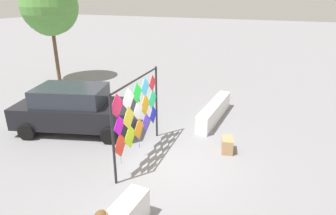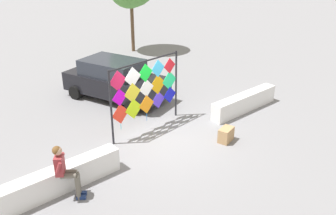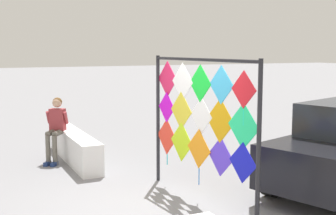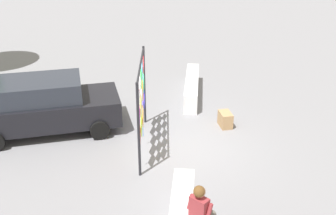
# 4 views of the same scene
# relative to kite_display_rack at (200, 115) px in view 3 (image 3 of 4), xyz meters

# --- Properties ---
(ground) EXTENTS (120.00, 120.00, 0.00)m
(ground) POSITION_rel_kite_display_rack_xyz_m (0.00, -1.01, -1.56)
(ground) COLOR gray
(plaza_ledge_left) EXTENTS (3.41, 0.47, 0.70)m
(plaza_ledge_left) POSITION_rel_kite_display_rack_xyz_m (-3.89, -1.31, -1.21)
(plaza_ledge_left) COLOR white
(plaza_ledge_left) RESTS_ON ground
(kite_display_rack) EXTENTS (3.10, 0.35, 2.56)m
(kite_display_rack) POSITION_rel_kite_display_rack_xyz_m (0.00, 0.00, 0.00)
(kite_display_rack) COLOR #232328
(kite_display_rack) RESTS_ON ground
(seated_vendor) EXTENTS (0.75, 0.69, 1.55)m
(seated_vendor) POSITION_rel_kite_display_rack_xyz_m (-3.91, -1.73, -0.65)
(seated_vendor) COLOR #666056
(seated_vendor) RESTS_ON ground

